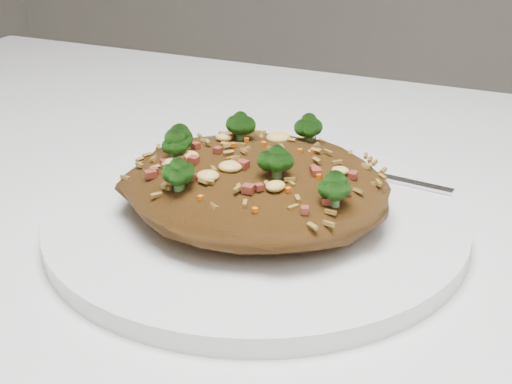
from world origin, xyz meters
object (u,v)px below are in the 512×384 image
(dining_table, at_px, (279,327))
(fried_rice, at_px, (255,175))
(plate, at_px, (256,219))
(fork, at_px, (363,172))

(dining_table, height_order, fried_rice, fried_rice)
(plate, distance_m, fork, 0.11)
(plate, distance_m, fried_rice, 0.04)
(plate, bearing_deg, fork, 60.67)
(fork, bearing_deg, plate, -112.42)
(dining_table, bearing_deg, plate, -143.10)
(plate, height_order, fried_rice, fried_rice)
(dining_table, height_order, plate, plate)
(fried_rice, height_order, fork, fried_rice)
(fork, bearing_deg, fried_rice, -112.53)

